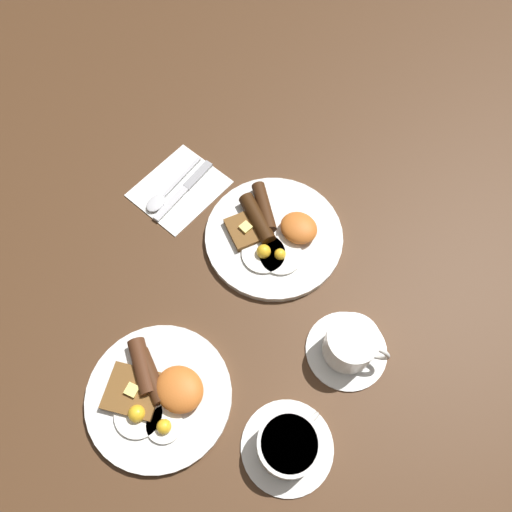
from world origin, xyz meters
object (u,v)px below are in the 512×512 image
(breakfast_plate_far, at_px, (158,394))
(knife, at_px, (186,187))
(breakfast_plate_near, at_px, (274,234))
(teacup_far, at_px, (288,445))
(spoon, at_px, (162,197))
(teacup_near, at_px, (350,345))

(breakfast_plate_far, bearing_deg, knife, -53.02)
(breakfast_plate_near, bearing_deg, breakfast_plate_far, 96.80)
(breakfast_plate_near, xyz_separation_m, teacup_far, (-0.26, 0.29, 0.02))
(teacup_far, relative_size, spoon, 0.92)
(teacup_near, height_order, knife, teacup_near)
(breakfast_plate_far, xyz_separation_m, teacup_far, (-0.22, -0.07, 0.01))
(teacup_far, distance_m, spoon, 0.54)
(knife, bearing_deg, spoon, -25.39)
(teacup_near, bearing_deg, teacup_far, 95.29)
(knife, xyz_separation_m, spoon, (0.02, 0.05, 0.00))
(teacup_near, bearing_deg, knife, -8.78)
(breakfast_plate_near, height_order, teacup_far, teacup_far)
(breakfast_plate_far, height_order, teacup_far, teacup_far)
(breakfast_plate_near, height_order, knife, breakfast_plate_near)
(breakfast_plate_far, distance_m, knife, 0.42)
(breakfast_plate_near, bearing_deg, spoon, 18.32)
(teacup_far, xyz_separation_m, spoon, (0.49, -0.21, -0.02))
(teacup_far, bearing_deg, teacup_near, -84.71)
(teacup_far, bearing_deg, breakfast_plate_near, -47.78)
(breakfast_plate_far, bearing_deg, teacup_near, -126.94)
(teacup_near, relative_size, teacup_far, 0.95)
(teacup_near, bearing_deg, breakfast_plate_far, 53.06)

